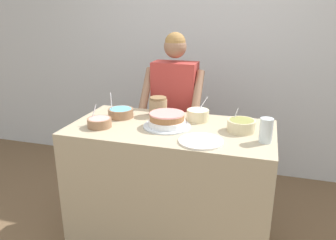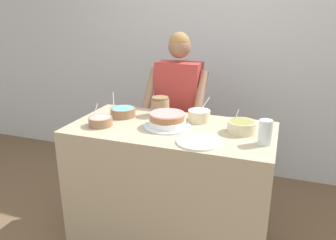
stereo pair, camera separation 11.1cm
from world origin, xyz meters
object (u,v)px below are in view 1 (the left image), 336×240
object	(u,v)px
person_baker	(175,106)
cake	(167,120)
frosting_bowl_olive	(241,125)
frosting_bowl_pink	(99,122)
frosting_bowl_white	(198,115)
frosting_bowl_blue	(121,112)
drinking_glass	(266,130)
ceramic_plate	(201,141)
stoneware_jar	(158,106)

from	to	relation	value
person_baker	cake	distance (m)	0.61
frosting_bowl_olive	frosting_bowl_pink	world-z (taller)	frosting_bowl_pink
frosting_bowl_white	frosting_bowl_blue	world-z (taller)	frosting_bowl_blue
frosting_bowl_white	frosting_bowl_olive	bearing A→B (deg)	-22.49
frosting_bowl_pink	drinking_glass	size ratio (longest dim) A/B	1.09
cake	ceramic_plate	xyz separation A→B (m)	(0.28, -0.20, -0.04)
frosting_bowl_pink	ceramic_plate	xyz separation A→B (m)	(0.72, -0.07, -0.03)
person_baker	frosting_bowl_blue	size ratio (longest dim) A/B	8.24
ceramic_plate	stoneware_jar	size ratio (longest dim) A/B	1.92
frosting_bowl_pink	frosting_bowl_olive	bearing A→B (deg)	11.79
person_baker	drinking_glass	bearing A→B (deg)	-42.01
person_baker	frosting_bowl_olive	xyz separation A→B (m)	(0.61, -0.53, 0.06)
cake	ceramic_plate	size ratio (longest dim) A/B	1.19
drinking_glass	cake	bearing A→B (deg)	171.89
cake	drinking_glass	xyz separation A→B (m)	(0.65, -0.09, 0.03)
frosting_bowl_olive	stoneware_jar	distance (m)	0.66
person_baker	stoneware_jar	size ratio (longest dim) A/B	10.83
cake	frosting_bowl_olive	world-z (taller)	frosting_bowl_olive
frosting_bowl_blue	frosting_bowl_white	bearing A→B (deg)	8.83
frosting_bowl_pink	stoneware_jar	size ratio (longest dim) A/B	1.16
frosting_bowl_pink	drinking_glass	world-z (taller)	drinking_glass
drinking_glass	frosting_bowl_white	bearing A→B (deg)	148.96
frosting_bowl_white	frosting_bowl_blue	distance (m)	0.58
frosting_bowl_blue	cake	bearing A→B (deg)	-15.03
frosting_bowl_olive	drinking_glass	distance (m)	0.22
stoneware_jar	cake	bearing A→B (deg)	-58.70
frosting_bowl_olive	ceramic_plate	xyz separation A→B (m)	(-0.22, -0.27, -0.04)
frosting_bowl_pink	drinking_glass	xyz separation A→B (m)	(1.10, 0.04, 0.04)
frosting_bowl_olive	drinking_glass	size ratio (longest dim) A/B	1.23
person_baker	stoneware_jar	bearing A→B (deg)	-94.36
frosting_bowl_pink	frosting_bowl_white	bearing A→B (deg)	27.97
person_baker	ceramic_plate	size ratio (longest dim) A/B	5.63
frosting_bowl_blue	drinking_glass	bearing A→B (deg)	-10.75
person_baker	ceramic_plate	world-z (taller)	person_baker
drinking_glass	stoneware_jar	size ratio (longest dim) A/B	1.06
cake	stoneware_jar	distance (m)	0.27
frosting_bowl_white	frosting_bowl_pink	world-z (taller)	frosting_bowl_white
frosting_bowl_white	frosting_bowl_olive	world-z (taller)	frosting_bowl_white
frosting_bowl_pink	stoneware_jar	world-z (taller)	frosting_bowl_pink
frosting_bowl_blue	drinking_glass	xyz separation A→B (m)	(1.05, -0.20, 0.04)
person_baker	frosting_bowl_white	bearing A→B (deg)	-54.43
cake	drinking_glass	world-z (taller)	drinking_glass
person_baker	frosting_bowl_white	xyz separation A→B (m)	(0.29, -0.40, 0.07)
person_baker	stoneware_jar	distance (m)	0.38
cake	stoneware_jar	world-z (taller)	stoneware_jar
frosting_bowl_blue	frosting_bowl_olive	bearing A→B (deg)	-2.85
frosting_bowl_blue	ceramic_plate	xyz separation A→B (m)	(0.67, -0.31, -0.03)
cake	frosting_bowl_blue	distance (m)	0.41
frosting_bowl_white	drinking_glass	xyz separation A→B (m)	(0.48, -0.29, 0.03)
frosting_bowl_olive	frosting_bowl_blue	bearing A→B (deg)	177.15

